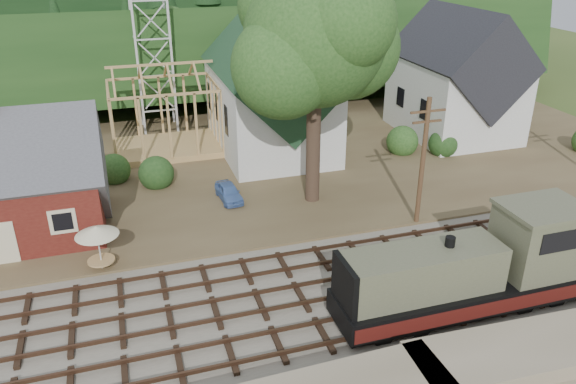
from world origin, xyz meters
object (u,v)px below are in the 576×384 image
object	(u,v)px
locomotive	(473,271)
patio_set	(97,233)
car_red	(481,133)
car_blue	(229,192)

from	to	relation	value
locomotive	patio_set	distance (m)	18.51
car_red	patio_set	bearing A→B (deg)	121.21
patio_set	locomotive	bearing A→B (deg)	-27.35
car_red	locomotive	bearing A→B (deg)	155.22
car_blue	patio_set	world-z (taller)	patio_set
locomotive	car_blue	bearing A→B (deg)	119.92
locomotive	car_red	bearing A→B (deg)	53.98
car_blue	car_red	size ratio (longest dim) A/B	0.74
locomotive	patio_set	xyz separation A→B (m)	(-16.44, 8.50, 0.25)
car_red	patio_set	xyz separation A→B (m)	(-30.74, -11.17, 1.48)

